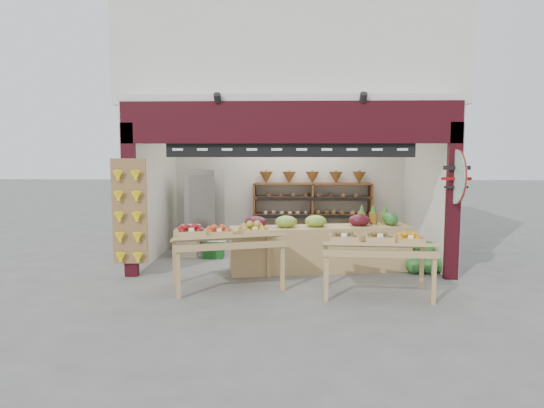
{
  "coord_description": "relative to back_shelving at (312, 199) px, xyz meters",
  "views": [
    {
      "loc": [
        -0.02,
        -9.25,
        2.14
      ],
      "look_at": [
        -0.33,
        -0.2,
        1.19
      ],
      "focal_mm": 32.0,
      "sensor_mm": 36.0,
      "label": 1
    }
  ],
  "objects": [
    {
      "name": "shop_structure",
      "position": [
        -0.53,
        -0.36,
        2.84
      ],
      "size": [
        6.36,
        5.12,
        5.4
      ],
      "color": "beige",
      "rests_on": "ground"
    },
    {
      "name": "display_table_left",
      "position": [
        -1.66,
        -3.64,
        -0.25
      ],
      "size": [
        1.92,
        1.42,
        1.08
      ],
      "color": "tan",
      "rests_on": "ground"
    },
    {
      "name": "banana_board",
      "position": [
        -3.26,
        -3.15,
        0.03
      ],
      "size": [
        0.6,
        0.15,
        1.8
      ],
      "color": "olive",
      "rests_on": "ground"
    },
    {
      "name": "display_table_right",
      "position": [
        0.71,
        -3.98,
        -0.28
      ],
      "size": [
        1.68,
        1.0,
        1.04
      ],
      "color": "tan",
      "rests_on": "ground"
    },
    {
      "name": "back_shelving",
      "position": [
        0.0,
        0.0,
        0.0
      ],
      "size": [
        2.74,
        0.45,
        1.71
      ],
      "color": "brown",
      "rests_on": "ground"
    },
    {
      "name": "cardboard_stack",
      "position": [
        -2.38,
        -1.36,
        -0.84
      ],
      "size": [
        0.96,
        0.69,
        0.66
      ],
      "color": "beige",
      "rests_on": "ground"
    },
    {
      "name": "mid_counter",
      "position": [
        0.02,
        -2.51,
        -0.63
      ],
      "size": [
        3.32,
        1.19,
        1.04
      ],
      "color": "tan",
      "rests_on": "ground"
    },
    {
      "name": "gift_sign",
      "position": [
        2.22,
        -3.12,
        0.67
      ],
      "size": [
        0.04,
        0.93,
        0.92
      ],
      "color": "#B2E0C2",
      "rests_on": "ground"
    },
    {
      "name": "refrigerator",
      "position": [
        -2.41,
        -0.56,
        -0.19
      ],
      "size": [
        0.81,
        0.81,
        1.78
      ],
      "primitive_type": "cube",
      "rotation": [
        0.0,
        0.0,
        -0.18
      ],
      "color": "#ACAFB3",
      "rests_on": "ground"
    },
    {
      "name": "watermelon_pile",
      "position": [
        1.92,
        -2.47,
        -0.88
      ],
      "size": [
        0.78,
        0.73,
        0.55
      ],
      "color": "#18481C",
      "rests_on": "ground"
    },
    {
      "name": "ground",
      "position": [
        -0.53,
        -1.98,
        -1.08
      ],
      "size": [
        60.0,
        60.0,
        0.0
      ],
      "primitive_type": "plane",
      "color": "#61615C",
      "rests_on": "ground"
    }
  ]
}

